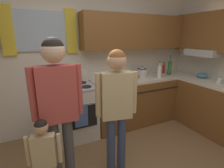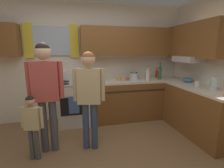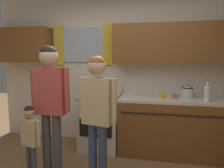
{
  "view_description": "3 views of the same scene",
  "coord_description": "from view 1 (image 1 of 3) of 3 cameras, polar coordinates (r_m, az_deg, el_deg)",
  "views": [
    {
      "loc": [
        -0.89,
        -1.11,
        1.68
      ],
      "look_at": [
        0.02,
        0.77,
        1.09
      ],
      "focal_mm": 27.4,
      "sensor_mm": 36.0,
      "label": 1
    },
    {
      "loc": [
        -0.29,
        -1.96,
        1.57
      ],
      "look_at": [
        0.38,
        0.82,
        0.98
      ],
      "focal_mm": 26.61,
      "sensor_mm": 36.0,
      "label": 2
    },
    {
      "loc": [
        0.58,
        -1.73,
        1.52
      ],
      "look_at": [
        0.01,
        1.05,
        1.16
      ],
      "focal_mm": 33.01,
      "sensor_mm": 36.0,
      "label": 3
    }
  ],
  "objects": [
    {
      "name": "bottle_sauce_red",
      "position": [
        3.89,
        16.77,
        4.88
      ],
      "size": [
        0.06,
        0.06,
        0.25
      ],
      "color": "red",
      "rests_on": "kitchen_counter_run"
    },
    {
      "name": "mixing_bowl",
      "position": [
        3.73,
        27.96,
        2.55
      ],
      "size": [
        0.22,
        0.22,
        0.1
      ],
      "color": "teal",
      "rests_on": "kitchen_counter_run"
    },
    {
      "name": "back_wall_unit",
      "position": [
        3.1,
        -7.85,
        11.61
      ],
      "size": [
        4.6,
        0.42,
        2.6
      ],
      "color": "silver",
      "rests_on": "ground"
    },
    {
      "name": "small_child",
      "position": [
        1.86,
        -21.66,
        -20.87
      ],
      "size": [
        0.31,
        0.15,
        0.96
      ],
      "color": "#4C4C56",
      "rests_on": "ground"
    },
    {
      "name": "stove_oven",
      "position": [
        2.98,
        -12.03,
        -8.65
      ],
      "size": [
        0.63,
        0.67,
        1.1
      ],
      "color": "silver",
      "rests_on": "ground"
    },
    {
      "name": "cup_terracotta",
      "position": [
        3.26,
        8.26,
        2.42
      ],
      "size": [
        0.11,
        0.07,
        0.08
      ],
      "color": "#B76642",
      "rests_on": "kitchen_counter_run"
    },
    {
      "name": "adult_holding_child",
      "position": [
        1.82,
        -17.69,
        -5.12
      ],
      "size": [
        0.52,
        0.23,
        1.67
      ],
      "color": "#4C4C51",
      "rests_on": "ground"
    },
    {
      "name": "mug_mustard_yellow",
      "position": [
        3.18,
        5.24,
        2.29
      ],
      "size": [
        0.12,
        0.08,
        0.09
      ],
      "color": "gold",
      "rests_on": "kitchen_counter_run"
    },
    {
      "name": "adult_in_plaid",
      "position": [
        1.95,
        1.51,
        -5.47
      ],
      "size": [
        0.47,
        0.22,
        1.55
      ],
      "color": "#38476B",
      "rests_on": "ground"
    },
    {
      "name": "stovetop_kettle",
      "position": [
        3.46,
        10.0,
        4.05
      ],
      "size": [
        0.27,
        0.2,
        0.21
      ],
      "color": "silver",
      "rests_on": "kitchen_counter_run"
    },
    {
      "name": "mug_ceramic_white",
      "position": [
        3.43,
        32.23,
        0.94
      ],
      "size": [
        0.13,
        0.08,
        0.09
      ],
      "color": "white",
      "rests_on": "kitchen_counter_run"
    },
    {
      "name": "bottle_milk_white",
      "position": [
        3.41,
        15.53,
        3.97
      ],
      "size": [
        0.08,
        0.08,
        0.31
      ],
      "color": "white",
      "rests_on": "kitchen_counter_run"
    },
    {
      "name": "bottle_wine_green",
      "position": [
        3.72,
        18.65,
        5.15
      ],
      "size": [
        0.08,
        0.08,
        0.39
      ],
      "color": "#2D6633",
      "rests_on": "kitchen_counter_run"
    },
    {
      "name": "kitchen_counter_run",
      "position": [
        3.5,
        19.58,
        -5.82
      ],
      "size": [
        2.25,
        2.07,
        0.9
      ],
      "color": "brown",
      "rests_on": "ground"
    }
  ]
}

